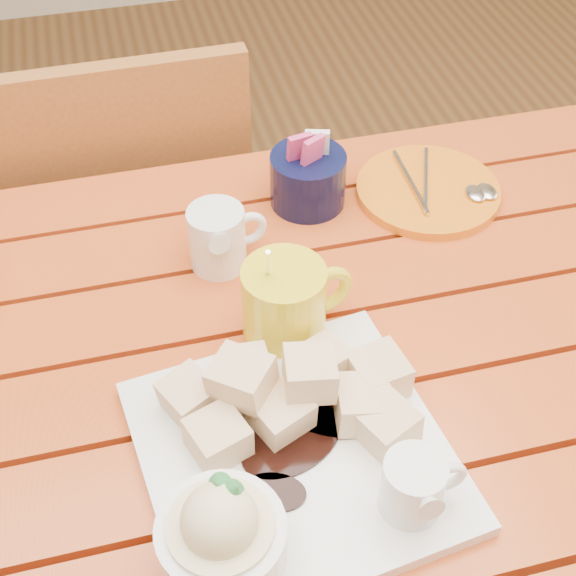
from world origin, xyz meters
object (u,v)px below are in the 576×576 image
object	(u,v)px
coffee_mug_right	(287,304)
orange_saucer	(429,190)
table	(271,424)
chair_far	(126,234)
dessert_plate	(282,459)

from	to	relation	value
coffee_mug_right	orange_saucer	xyz separation A→B (m)	(0.25, 0.20, -0.05)
table	chair_far	xyz separation A→B (m)	(-0.13, 0.56, -0.15)
coffee_mug_right	chair_far	xyz separation A→B (m)	(-0.16, 0.52, -0.31)
table	orange_saucer	world-z (taller)	orange_saucer
dessert_plate	coffee_mug_right	world-z (taller)	coffee_mug_right
table	orange_saucer	bearing A→B (deg)	40.75
orange_saucer	dessert_plate	bearing A→B (deg)	-128.21
table	dessert_plate	world-z (taller)	dessert_plate
table	orange_saucer	distance (m)	0.39
dessert_plate	coffee_mug_right	bearing A→B (deg)	74.68
dessert_plate	chair_far	distance (m)	0.77
coffee_mug_right	orange_saucer	size ratio (longest dim) A/B	0.79
table	coffee_mug_right	size ratio (longest dim) A/B	7.77
table	coffee_mug_right	bearing A→B (deg)	53.02
chair_far	dessert_plate	bearing A→B (deg)	98.52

